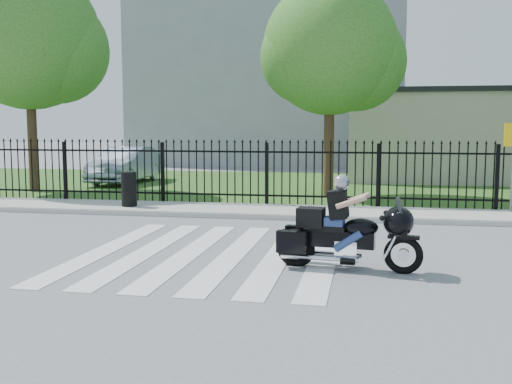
# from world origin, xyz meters

# --- Properties ---
(ground) EXTENTS (120.00, 120.00, 0.00)m
(ground) POSITION_xyz_m (0.00, 0.00, 0.00)
(ground) COLOR slate
(ground) RESTS_ON ground
(crosswalk) EXTENTS (5.00, 5.50, 0.01)m
(crosswalk) POSITION_xyz_m (0.00, 0.00, 0.01)
(crosswalk) COLOR silver
(crosswalk) RESTS_ON ground
(sidewalk) EXTENTS (40.00, 2.00, 0.12)m
(sidewalk) POSITION_xyz_m (0.00, 5.00, 0.06)
(sidewalk) COLOR #ADAAA3
(sidewalk) RESTS_ON ground
(curb) EXTENTS (40.00, 0.12, 0.12)m
(curb) POSITION_xyz_m (0.00, 4.00, 0.06)
(curb) COLOR #ADAAA3
(curb) RESTS_ON ground
(grass_strip) EXTENTS (40.00, 12.00, 0.02)m
(grass_strip) POSITION_xyz_m (0.00, 12.00, 0.01)
(grass_strip) COLOR #29571E
(grass_strip) RESTS_ON ground
(iron_fence) EXTENTS (26.00, 0.04, 1.80)m
(iron_fence) POSITION_xyz_m (0.00, 6.00, 0.90)
(iron_fence) COLOR black
(iron_fence) RESTS_ON ground
(tree_left) EXTENTS (4.80, 4.80, 7.58)m
(tree_left) POSITION_xyz_m (-8.50, 8.50, 5.17)
(tree_left) COLOR #382316
(tree_left) RESTS_ON ground
(tree_mid) EXTENTS (4.20, 4.20, 6.78)m
(tree_mid) POSITION_xyz_m (1.50, 9.00, 4.67)
(tree_mid) COLOR #382316
(tree_mid) RESTS_ON ground
(building_low) EXTENTS (10.00, 6.00, 3.50)m
(building_low) POSITION_xyz_m (7.00, 16.00, 1.75)
(building_low) COLOR #BFB39F
(building_low) RESTS_ON ground
(building_low_roof) EXTENTS (10.20, 6.20, 0.20)m
(building_low_roof) POSITION_xyz_m (7.00, 16.00, 3.60)
(building_low_roof) COLOR black
(building_low_roof) RESTS_ON building_low
(building_tall) EXTENTS (15.00, 10.00, 12.00)m
(building_tall) POSITION_xyz_m (-3.00, 26.00, 6.00)
(building_tall) COLOR #94979C
(building_tall) RESTS_ON ground
(motorcycle_rider) EXTENTS (2.34, 0.93, 1.55)m
(motorcycle_rider) POSITION_xyz_m (2.36, -0.69, 0.63)
(motorcycle_rider) COLOR black
(motorcycle_rider) RESTS_ON ground
(parked_car) EXTENTS (1.56, 4.29, 1.40)m
(parked_car) POSITION_xyz_m (-6.54, 11.77, 0.72)
(parked_car) COLOR #8F9EB4
(parked_car) RESTS_ON grass_strip
(litter_bin) EXTENTS (0.53, 0.53, 0.92)m
(litter_bin) POSITION_xyz_m (-3.54, 4.83, 0.58)
(litter_bin) COLOR black
(litter_bin) RESTS_ON sidewalk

